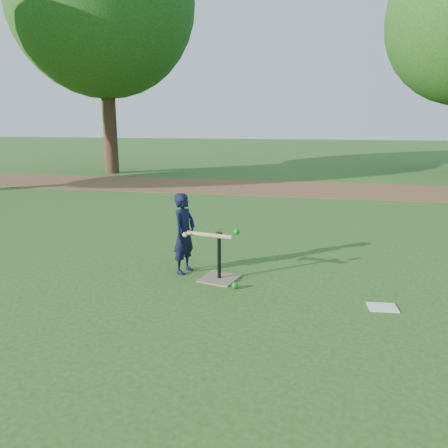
# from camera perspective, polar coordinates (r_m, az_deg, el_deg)

# --- Properties ---
(ground) EXTENTS (80.00, 80.00, 0.00)m
(ground) POSITION_cam_1_polar(r_m,az_deg,el_deg) (5.79, -3.40, -6.40)
(ground) COLOR #285116
(ground) RESTS_ON ground
(dirt_strip) EXTENTS (24.00, 3.00, 0.01)m
(dirt_strip) POSITION_cam_1_polar(r_m,az_deg,el_deg) (12.98, 5.19, 4.77)
(dirt_strip) COLOR brown
(dirt_strip) RESTS_ON ground
(child) EXTENTS (0.35, 0.44, 1.06)m
(child) POSITION_cam_1_polar(r_m,az_deg,el_deg) (5.68, -5.21, -1.24)
(child) COLOR black
(child) RESTS_ON ground
(wiffle_ball_ground) EXTENTS (0.08, 0.08, 0.08)m
(wiffle_ball_ground) POSITION_cam_1_polar(r_m,az_deg,el_deg) (5.26, 1.43, -8.03)
(wiffle_ball_ground) COLOR #0C8B1A
(wiffle_ball_ground) RESTS_ON ground
(clipboard) EXTENTS (0.32, 0.26, 0.01)m
(clipboard) POSITION_cam_1_polar(r_m,az_deg,el_deg) (5.06, 20.01, -10.19)
(clipboard) COLOR white
(clipboard) RESTS_ON ground
(batting_tee) EXTENTS (0.52, 0.52, 0.61)m
(batting_tee) POSITION_cam_1_polar(r_m,az_deg,el_deg) (5.52, -0.63, -6.17)
(batting_tee) COLOR #7C6B4E
(batting_tee) RESTS_ON ground
(swing_action) EXTENTS (0.70, 0.18, 0.12)m
(swing_action) POSITION_cam_1_polar(r_m,az_deg,el_deg) (5.38, -1.52, -1.36)
(swing_action) COLOR tan
(swing_action) RESTS_ON ground
(tree_left) EXTENTS (6.40, 6.40, 9.08)m
(tree_left) POSITION_cam_1_polar(r_m,az_deg,el_deg) (17.41, -15.59, 26.00)
(tree_left) COLOR #382316
(tree_left) RESTS_ON ground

